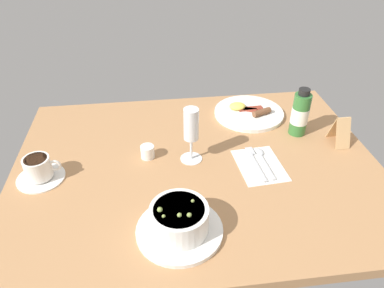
{
  "coord_description": "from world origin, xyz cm",
  "views": [
    {
      "loc": [
        -12.24,
        -84.5,
        67.69
      ],
      "look_at": [
        -1.68,
        -1.18,
        8.27
      ],
      "focal_mm": 33.66,
      "sensor_mm": 36.0,
      "label": 1
    }
  ],
  "objects_px": {
    "cutlery_setting": "(259,164)",
    "sauce_bottle_green": "(300,114)",
    "wine_glass": "(191,128)",
    "porridge_bowl": "(179,221)",
    "creamer_jug": "(147,152)",
    "coffee_cup": "(39,170)",
    "menu_card": "(341,130)",
    "breakfast_plate": "(248,112)"
  },
  "relations": [
    {
      "from": "cutlery_setting",
      "to": "menu_card",
      "type": "height_order",
      "value": "menu_card"
    },
    {
      "from": "menu_card",
      "to": "creamer_jug",
      "type": "bearing_deg",
      "value": -179.83
    },
    {
      "from": "wine_glass",
      "to": "sauce_bottle_green",
      "type": "xyz_separation_m",
      "value": [
        0.37,
        0.1,
        -0.04
      ]
    },
    {
      "from": "sauce_bottle_green",
      "to": "porridge_bowl",
      "type": "bearing_deg",
      "value": -138.77
    },
    {
      "from": "menu_card",
      "to": "wine_glass",
      "type": "bearing_deg",
      "value": -176.84
    },
    {
      "from": "breakfast_plate",
      "to": "menu_card",
      "type": "xyz_separation_m",
      "value": [
        0.24,
        -0.21,
        0.04
      ]
    },
    {
      "from": "cutlery_setting",
      "to": "coffee_cup",
      "type": "height_order",
      "value": "coffee_cup"
    },
    {
      "from": "creamer_jug",
      "to": "breakfast_plate",
      "type": "distance_m",
      "value": 0.43
    },
    {
      "from": "wine_glass",
      "to": "menu_card",
      "type": "bearing_deg",
      "value": 3.16
    },
    {
      "from": "menu_card",
      "to": "porridge_bowl",
      "type": "bearing_deg",
      "value": -150.49
    },
    {
      "from": "wine_glass",
      "to": "breakfast_plate",
      "type": "relative_size",
      "value": 0.69
    },
    {
      "from": "porridge_bowl",
      "to": "wine_glass",
      "type": "bearing_deg",
      "value": 77.33
    },
    {
      "from": "cutlery_setting",
      "to": "sauce_bottle_green",
      "type": "distance_m",
      "value": 0.24
    },
    {
      "from": "wine_glass",
      "to": "porridge_bowl",
      "type": "bearing_deg",
      "value": -102.67
    },
    {
      "from": "porridge_bowl",
      "to": "coffee_cup",
      "type": "distance_m",
      "value": 0.45
    },
    {
      "from": "coffee_cup",
      "to": "menu_card",
      "type": "height_order",
      "value": "menu_card"
    },
    {
      "from": "creamer_jug",
      "to": "porridge_bowl",
      "type": "bearing_deg",
      "value": -77.48
    },
    {
      "from": "porridge_bowl",
      "to": "breakfast_plate",
      "type": "relative_size",
      "value": 0.83
    },
    {
      "from": "creamer_jug",
      "to": "wine_glass",
      "type": "xyz_separation_m",
      "value": [
        0.13,
        -0.03,
        0.09
      ]
    },
    {
      "from": "porridge_bowl",
      "to": "wine_glass",
      "type": "height_order",
      "value": "wine_glass"
    },
    {
      "from": "sauce_bottle_green",
      "to": "menu_card",
      "type": "relative_size",
      "value": 1.72
    },
    {
      "from": "cutlery_setting",
      "to": "wine_glass",
      "type": "bearing_deg",
      "value": 165.0
    },
    {
      "from": "wine_glass",
      "to": "menu_card",
      "type": "distance_m",
      "value": 0.49
    },
    {
      "from": "cutlery_setting",
      "to": "creamer_jug",
      "type": "relative_size",
      "value": 3.8
    },
    {
      "from": "breakfast_plate",
      "to": "cutlery_setting",
      "type": "bearing_deg",
      "value": -97.97
    },
    {
      "from": "porridge_bowl",
      "to": "sauce_bottle_green",
      "type": "bearing_deg",
      "value": 41.23
    },
    {
      "from": "porridge_bowl",
      "to": "creamer_jug",
      "type": "bearing_deg",
      "value": 102.52
    },
    {
      "from": "creamer_jug",
      "to": "breakfast_plate",
      "type": "relative_size",
      "value": 0.19
    },
    {
      "from": "sauce_bottle_green",
      "to": "menu_card",
      "type": "distance_m",
      "value": 0.14
    },
    {
      "from": "porridge_bowl",
      "to": "menu_card",
      "type": "bearing_deg",
      "value": 29.51
    },
    {
      "from": "cutlery_setting",
      "to": "coffee_cup",
      "type": "distance_m",
      "value": 0.64
    },
    {
      "from": "coffee_cup",
      "to": "breakfast_plate",
      "type": "relative_size",
      "value": 0.54
    },
    {
      "from": "wine_glass",
      "to": "breakfast_plate",
      "type": "xyz_separation_m",
      "value": [
        0.24,
        0.24,
        -0.1
      ]
    },
    {
      "from": "cutlery_setting",
      "to": "breakfast_plate",
      "type": "xyz_separation_m",
      "value": [
        0.04,
        0.29,
        0.01
      ]
    },
    {
      "from": "porridge_bowl",
      "to": "creamer_jug",
      "type": "relative_size",
      "value": 4.35
    },
    {
      "from": "cutlery_setting",
      "to": "sauce_bottle_green",
      "type": "xyz_separation_m",
      "value": [
        0.17,
        0.15,
        0.07
      ]
    },
    {
      "from": "cutlery_setting",
      "to": "breakfast_plate",
      "type": "distance_m",
      "value": 0.3
    },
    {
      "from": "cutlery_setting",
      "to": "breakfast_plate",
      "type": "height_order",
      "value": "breakfast_plate"
    },
    {
      "from": "wine_glass",
      "to": "coffee_cup",
      "type": "bearing_deg",
      "value": -175.18
    },
    {
      "from": "coffee_cup",
      "to": "sauce_bottle_green",
      "type": "bearing_deg",
      "value": 9.5
    },
    {
      "from": "wine_glass",
      "to": "sauce_bottle_green",
      "type": "bearing_deg",
      "value": 14.82
    },
    {
      "from": "cutlery_setting",
      "to": "wine_glass",
      "type": "relative_size",
      "value": 1.05
    }
  ]
}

